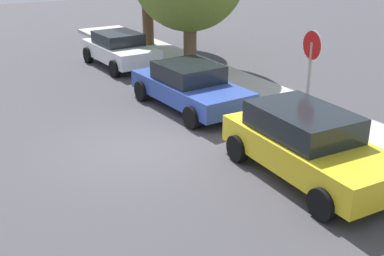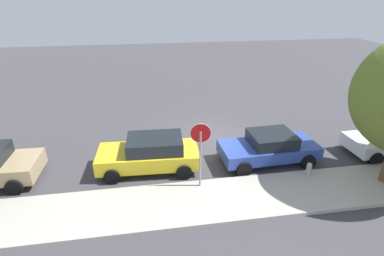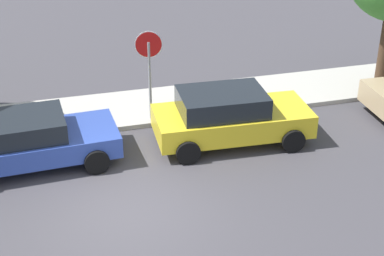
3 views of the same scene
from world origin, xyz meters
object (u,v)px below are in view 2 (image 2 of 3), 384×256
Objects in this scene: parked_car_yellow at (150,153)px; parked_car_blue at (269,147)px; fire_hydrant at (308,170)px; stop_sign at (200,145)px.

parked_car_yellow is 0.99× the size of parked_car_blue.
parked_car_yellow is 6.00× the size of fire_hydrant.
parked_car_blue is at bearing -155.57° from stop_sign.
stop_sign is at bearing 24.43° from parked_car_blue.
stop_sign is at bearing 136.77° from parked_car_yellow.
stop_sign is 0.65× the size of parked_car_yellow.
parked_car_yellow is 6.56m from fire_hydrant.
fire_hydrant is at bearing 164.86° from parked_car_yellow.
stop_sign is 3.93m from parked_car_blue.
fire_hydrant is at bearing -179.99° from stop_sign.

